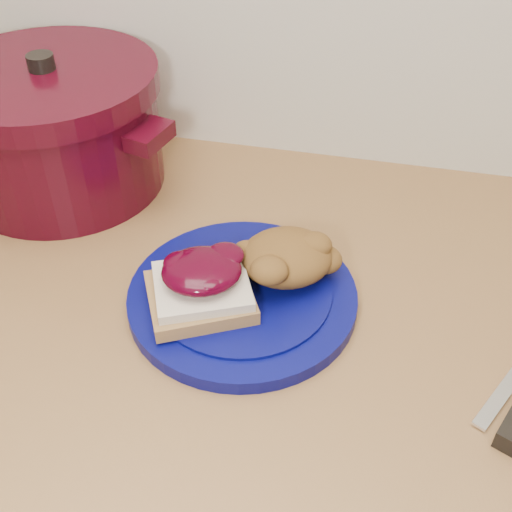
# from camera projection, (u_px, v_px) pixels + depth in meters

# --- Properties ---
(plate) EXTENTS (0.31, 0.31, 0.02)m
(plate) POSITION_uv_depth(u_px,v_px,m) (242.00, 297.00, 0.67)
(plate) COLOR #050851
(plate) RESTS_ON wood_countertop
(sandwich) EXTENTS (0.13, 0.12, 0.05)m
(sandwich) POSITION_uv_depth(u_px,v_px,m) (201.00, 285.00, 0.63)
(sandwich) COLOR olive
(sandwich) RESTS_ON plate
(stuffing_mound) EXTENTS (0.12, 0.11, 0.05)m
(stuffing_mound) POSITION_uv_depth(u_px,v_px,m) (286.00, 257.00, 0.66)
(stuffing_mound) COLOR brown
(stuffing_mound) RESTS_ON plate
(dutch_oven) EXTENTS (0.32, 0.32, 0.17)m
(dutch_oven) POSITION_uv_depth(u_px,v_px,m) (56.00, 127.00, 0.80)
(dutch_oven) COLOR #350510
(dutch_oven) RESTS_ON wood_countertop
(pepper_grinder) EXTENTS (0.06, 0.06, 0.12)m
(pepper_grinder) POSITION_uv_depth(u_px,v_px,m) (92.00, 135.00, 0.82)
(pepper_grinder) COLOR black
(pepper_grinder) RESTS_ON wood_countertop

